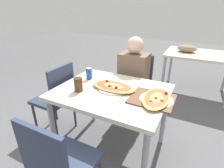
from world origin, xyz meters
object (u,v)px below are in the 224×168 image
at_px(dining_table, 112,98).
at_px(chair_near_camera, 60,164).
at_px(drink_glass, 78,85).
at_px(soda_can, 89,74).
at_px(chair_side_left, 57,96).
at_px(pizza_main, 113,87).
at_px(chair_far_seated, 136,83).
at_px(person_seated, 133,74).
at_px(pizza_second, 157,98).

relative_size(dining_table, chair_near_camera, 1.18).
bearing_deg(chair_near_camera, drink_glass, 113.86).
xyz_separation_m(chair_near_camera, soda_can, (-0.34, 0.89, 0.30)).
distance_m(chair_near_camera, chair_side_left, 1.01).
distance_m(chair_side_left, soda_can, 0.50).
bearing_deg(pizza_main, dining_table, -87.56).
distance_m(chair_far_seated, chair_near_camera, 1.50).
relative_size(person_seated, pizza_second, 2.66).
distance_m(chair_far_seated, chair_side_left, 1.05).
xyz_separation_m(chair_near_camera, drink_glass, (-0.26, 0.59, 0.30)).
bearing_deg(chair_side_left, dining_table, -87.85).
distance_m(chair_side_left, drink_glass, 0.55).
xyz_separation_m(dining_table, pizza_second, (0.44, 0.00, 0.10)).
relative_size(chair_near_camera, pizza_main, 1.94).
bearing_deg(chair_side_left, person_seated, -47.00).
relative_size(dining_table, pizza_main, 2.28).
bearing_deg(pizza_main, soda_can, 163.91).
bearing_deg(chair_far_seated, pizza_main, 90.93).
height_order(chair_side_left, pizza_second, chair_side_left).
bearing_deg(dining_table, chair_near_camera, -90.87).
xyz_separation_m(chair_side_left, pizza_main, (0.72, 0.07, 0.25)).
xyz_separation_m(dining_table, chair_side_left, (-0.72, -0.03, -0.15)).
distance_m(pizza_main, pizza_second, 0.44).
xyz_separation_m(person_seated, pizza_main, (0.01, -0.59, 0.08)).
distance_m(person_seated, drink_glass, 0.84).
relative_size(chair_near_camera, chair_side_left, 1.00).
relative_size(chair_near_camera, drink_glass, 6.77).
distance_m(chair_far_seated, soda_can, 0.76).
bearing_deg(pizza_second, pizza_main, 175.46).
bearing_deg(chair_side_left, drink_glass, -106.25).
distance_m(drink_glass, pizza_second, 0.73).
height_order(dining_table, pizza_second, pizza_second).
bearing_deg(pizza_main, person_seated, 91.11).
xyz_separation_m(chair_near_camera, pizza_second, (0.45, 0.75, 0.25)).
distance_m(chair_far_seated, pizza_second, 0.91).
bearing_deg(chair_side_left, pizza_second, -88.44).
bearing_deg(pizza_main, chair_far_seated, 90.93).
bearing_deg(person_seated, drink_glass, 71.80).
bearing_deg(person_seated, soda_can, 55.51).
bearing_deg(pizza_second, chair_near_camera, -120.78).
xyz_separation_m(chair_far_seated, chair_side_left, (-0.71, -0.78, 0.00)).
relative_size(dining_table, chair_far_seated, 1.18).
xyz_separation_m(dining_table, person_seated, (-0.01, 0.63, 0.02)).
height_order(dining_table, pizza_main, pizza_main).
bearing_deg(drink_glass, chair_near_camera, -66.14).
xyz_separation_m(person_seated, soda_can, (-0.34, -0.49, 0.12)).
xyz_separation_m(chair_far_seated, drink_glass, (-0.26, -0.91, 0.30)).
bearing_deg(chair_side_left, chair_far_seated, -42.36).
xyz_separation_m(chair_far_seated, pizza_second, (0.45, -0.74, 0.25)).
height_order(chair_far_seated, chair_side_left, same).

